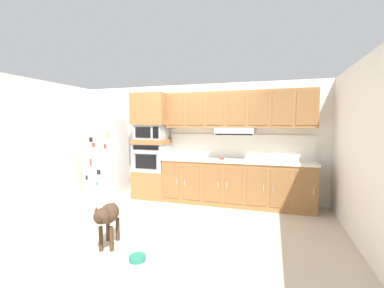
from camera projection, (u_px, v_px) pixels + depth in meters
The scene contains 17 objects.
ground_plane at pixel (179, 211), 4.85m from camera, with size 9.60×9.60×0.00m, color beige.
back_kitchen_wall at pixel (196, 141), 5.81m from camera, with size 6.20×0.12×2.50m, color silver.
side_panel_left at pixel (57, 142), 5.58m from camera, with size 0.12×7.10×2.50m, color silver.
side_panel_right at pixel (353, 149), 3.93m from camera, with size 0.12×7.10×2.50m, color white.
refrigerator at pixel (107, 157), 6.04m from camera, with size 0.76×0.73×1.76m.
oven_base_cabinet at pixel (152, 184), 5.81m from camera, with size 0.74×0.62×0.60m, color #996638.
built_in_oven at pixel (152, 157), 5.77m from camera, with size 0.70×0.62×0.60m.
appliance_mid_shelf at pixel (152, 141), 5.74m from camera, with size 0.74×0.62×0.10m, color #996638.
microwave at pixel (152, 132), 5.72m from camera, with size 0.64×0.54×0.32m.
appliance_upper_cabinet at pixel (151, 109), 5.69m from camera, with size 0.74×0.62×0.68m, color #996638.
lower_cabinet_run at pixel (236, 183), 5.25m from camera, with size 2.99×0.63×0.88m.
countertop_slab at pixel (236, 161), 5.22m from camera, with size 3.03×0.64×0.04m, color silver.
backsplash_panel at pixel (238, 146), 5.47m from camera, with size 3.03×0.02×0.50m, color white.
upper_cabinet_with_hood at pixel (237, 111), 5.26m from camera, with size 2.99×0.48×0.88m.
screwdriver at pixel (222, 159), 5.26m from camera, with size 0.15×0.16×0.03m.
dog at pixel (108, 216), 3.40m from camera, with size 0.38×0.78×0.63m.
dog_food_bowl at pixel (137, 258), 3.10m from camera, with size 0.20×0.20×0.06m.
Camera 1 is at (1.63, -4.46, 1.63)m, focal length 24.23 mm.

